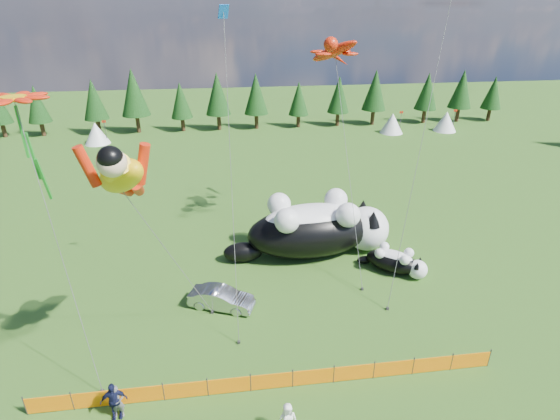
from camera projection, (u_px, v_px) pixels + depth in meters
name	position (u px, v px, depth m)	size (l,w,h in m)	color
ground	(265.00, 345.00, 23.51)	(160.00, 160.00, 0.00)	#0E3B0A
safety_fence	(272.00, 381.00, 20.61)	(22.06, 0.06, 1.10)	#262626
tree_line	(233.00, 102.00, 62.10)	(90.00, 4.00, 8.00)	black
festival_tents	(315.00, 126.00, 60.04)	(50.00, 3.20, 2.80)	white
cat_large	(318.00, 228.00, 31.29)	(12.24, 4.91, 4.42)	black
cat_small	(396.00, 261.00, 29.57)	(4.17, 3.55, 1.76)	black
car	(221.00, 298.00, 26.15)	(1.37, 3.93, 1.29)	#B6B6BB
spectator_a	(117.00, 402.00, 19.11)	(0.63, 0.41, 1.72)	#57585C
spectator_c	(114.00, 401.00, 19.01)	(1.14, 0.58, 1.95)	#131635
spectator_e	(287.00, 419.00, 18.35)	(0.80, 0.52, 1.65)	white
superhero_kite	(121.00, 176.00, 17.87)	(5.99, 6.66, 12.72)	#ECB50C
gecko_kite	(334.00, 51.00, 29.63)	(5.73, 11.91, 15.98)	red
flower_kite	(15.00, 103.00, 16.96)	(3.35, 4.14, 13.53)	red
diamond_kite_a	(225.00, 39.00, 20.69)	(0.94, 4.57, 17.09)	blue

